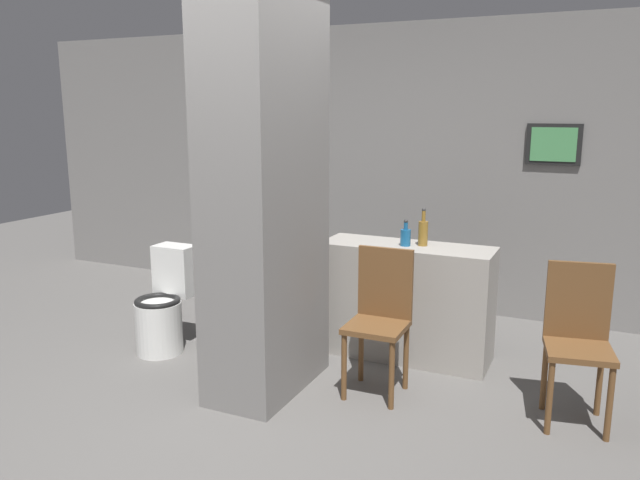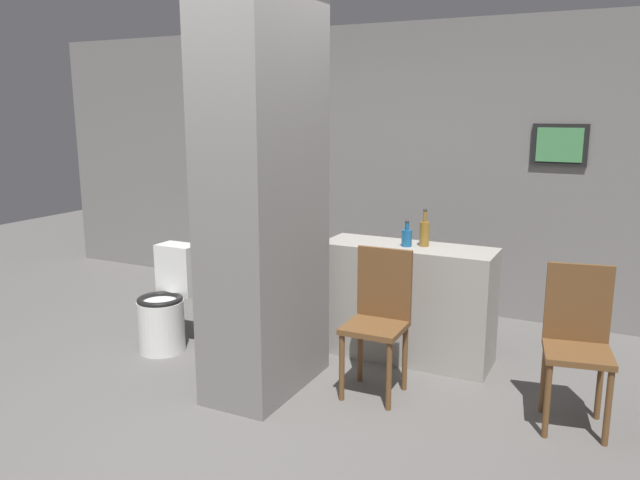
% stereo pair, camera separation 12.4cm
% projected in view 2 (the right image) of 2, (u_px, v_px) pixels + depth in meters
% --- Properties ---
extents(ground_plane, '(14.00, 14.00, 0.00)m').
position_uv_depth(ground_plane, '(235.00, 415.00, 3.82)').
color(ground_plane, '#5B5956').
extents(wall_back, '(8.00, 0.09, 2.60)m').
position_uv_depth(wall_back, '(389.00, 167.00, 5.86)').
color(wall_back, gray).
rests_on(wall_back, ground_plane).
extents(pillar_center, '(0.52, 0.92, 2.60)m').
position_uv_depth(pillar_center, '(264.00, 195.00, 3.98)').
color(pillar_center, gray).
rests_on(pillar_center, ground_plane).
extents(counter_shelf, '(1.26, 0.44, 0.86)m').
position_uv_depth(counter_shelf, '(407.00, 302.00, 4.64)').
color(counter_shelf, gray).
rests_on(counter_shelf, ground_plane).
extents(toilet, '(0.35, 0.51, 0.80)m').
position_uv_depth(toilet, '(167.00, 306.00, 4.84)').
color(toilet, white).
rests_on(toilet, ground_plane).
extents(chair_near_pillar, '(0.38, 0.38, 0.95)m').
position_uv_depth(chair_near_pillar, '(379.00, 315.00, 4.05)').
color(chair_near_pillar, brown).
rests_on(chair_near_pillar, ground_plane).
extents(chair_by_doorway, '(0.43, 0.43, 0.95)m').
position_uv_depth(chair_by_doorway, '(577.00, 339.00, 3.63)').
color(chair_by_doorway, brown).
rests_on(chair_by_doorway, ground_plane).
extents(bicycle, '(1.72, 0.42, 0.70)m').
position_uv_depth(bicycle, '(282.00, 294.00, 5.15)').
color(bicycle, black).
rests_on(bicycle, ground_plane).
extents(bottle_tall, '(0.07, 0.07, 0.28)m').
position_uv_depth(bottle_tall, '(424.00, 232.00, 4.51)').
color(bottle_tall, olive).
rests_on(bottle_tall, counter_shelf).
extents(bottle_short, '(0.08, 0.08, 0.20)m').
position_uv_depth(bottle_short, '(407.00, 237.00, 4.51)').
color(bottle_short, '#19598C').
rests_on(bottle_short, counter_shelf).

